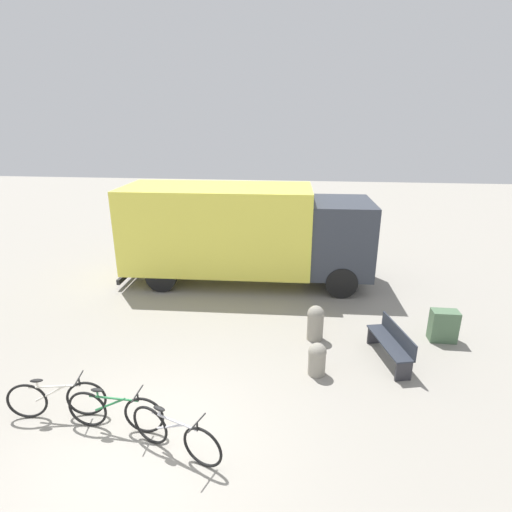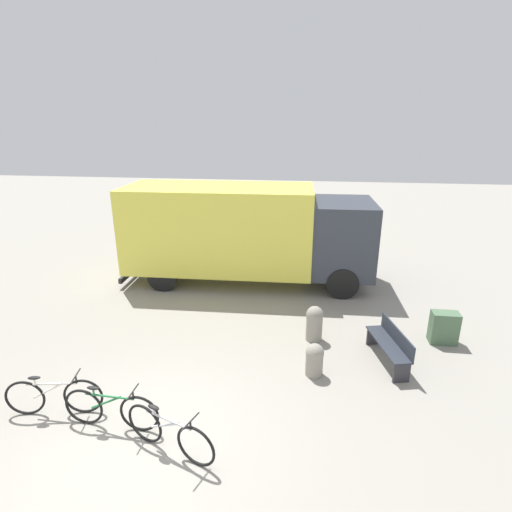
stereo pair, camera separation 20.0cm
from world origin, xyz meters
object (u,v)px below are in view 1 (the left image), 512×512
at_px(bicycle_near, 57,399).
at_px(bicycle_far, 175,434).
at_px(bicycle_middle, 115,411).
at_px(bollard_near_bench, 317,358).
at_px(delivery_truck, 243,230).
at_px(park_bench, 392,342).
at_px(utility_box, 443,326).
at_px(bollard_far_bench, 315,322).

height_order(bicycle_near, bicycle_far, same).
bearing_deg(bicycle_middle, bollard_near_bench, 31.83).
xyz_separation_m(bicycle_near, bicycle_middle, (1.16, -0.18, 0.00)).
relative_size(delivery_truck, park_bench, 4.91).
bearing_deg(utility_box, bollard_near_bench, -151.00).
bearing_deg(bollard_far_bench, bicycle_middle, -135.60).
height_order(park_bench, bicycle_near, park_bench).
bearing_deg(bicycle_near, delivery_truck, 60.38).
bearing_deg(bollard_near_bench, utility_box, 29.00).
bearing_deg(bicycle_far, bicycle_near, -173.56).
distance_m(bicycle_middle, bollard_far_bench, 4.81).
bearing_deg(bicycle_middle, park_bench, 29.64).
bearing_deg(delivery_truck, bicycle_near, -110.97).
relative_size(bicycle_near, bicycle_middle, 0.99).
relative_size(delivery_truck, bollard_far_bench, 9.05).
height_order(park_bench, bicycle_middle, park_bench).
distance_m(park_bench, utility_box, 1.72).
xyz_separation_m(bollard_far_bench, utility_box, (3.02, 0.27, -0.08)).
height_order(delivery_truck, park_bench, delivery_truck).
bearing_deg(delivery_truck, bollard_far_bench, -59.21).
xyz_separation_m(park_bench, utility_box, (1.40, 1.00, -0.06)).
bearing_deg(bicycle_far, utility_box, 57.94).
xyz_separation_m(bicycle_middle, bicycle_far, (1.16, -0.40, 0.00)).
relative_size(bollard_near_bench, utility_box, 0.91).
relative_size(bicycle_middle, utility_box, 2.21).
relative_size(bicycle_far, bollard_near_bench, 2.29).
xyz_separation_m(bicycle_middle, bollard_far_bench, (3.44, 3.37, 0.09)).
xyz_separation_m(delivery_truck, utility_box, (5.25, -3.26, -1.32)).
bearing_deg(bollard_near_bench, delivery_truck, 114.31).
relative_size(park_bench, bicycle_middle, 0.93).
relative_size(bicycle_far, utility_box, 2.09).
relative_size(bicycle_middle, bicycle_far, 1.06).
bearing_deg(utility_box, bicycle_near, -155.62).
xyz_separation_m(bicycle_far, bollard_near_bench, (2.27, 2.36, 0.00)).
relative_size(delivery_truck, bicycle_middle, 4.57).
bearing_deg(bicycle_middle, utility_box, 31.49).
distance_m(bicycle_near, bollard_near_bench, 4.93).
height_order(delivery_truck, bollard_near_bench, delivery_truck).
xyz_separation_m(bicycle_near, bollard_near_bench, (4.59, 1.78, 0.00)).
bearing_deg(bicycle_far, bicycle_middle, -178.47).
bearing_deg(bicycle_middle, bollard_far_bench, 46.50).
distance_m(delivery_truck, bicycle_far, 7.42).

